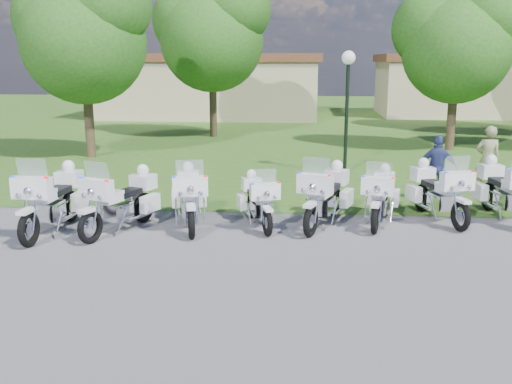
# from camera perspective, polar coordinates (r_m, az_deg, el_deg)

# --- Properties ---
(ground) EXTENTS (100.00, 100.00, 0.00)m
(ground) POSITION_cam_1_polar(r_m,az_deg,el_deg) (11.17, 3.45, -6.21)
(ground) COLOR #5C5C61
(ground) RESTS_ON ground
(grass_lawn) EXTENTS (100.00, 48.00, 0.01)m
(grass_lawn) POSITION_cam_1_polar(r_m,az_deg,el_deg) (37.73, 4.46, 7.38)
(grass_lawn) COLOR #2C561B
(grass_lawn) RESTS_ON ground
(motorcycle_0) EXTENTS (0.92, 2.63, 1.76)m
(motorcycle_0) POSITION_cam_1_polar(r_m,az_deg,el_deg) (13.19, -19.61, -0.62)
(motorcycle_0) COLOR black
(motorcycle_0) RESTS_ON ground
(motorcycle_1) EXTENTS (1.38, 2.35, 1.66)m
(motorcycle_1) POSITION_cam_1_polar(r_m,az_deg,el_deg) (12.83, -13.25, -0.76)
(motorcycle_1) COLOR black
(motorcycle_1) RESTS_ON ground
(motorcycle_2) EXTENTS (1.15, 2.42, 1.65)m
(motorcycle_2) POSITION_cam_1_polar(r_m,az_deg,el_deg) (12.96, -6.66, -0.39)
(motorcycle_2) COLOR black
(motorcycle_2) RESTS_ON ground
(motorcycle_3) EXTENTS (1.11, 2.05, 1.42)m
(motorcycle_3) POSITION_cam_1_polar(r_m,az_deg,el_deg) (12.93, 0.18, -0.76)
(motorcycle_3) COLOR black
(motorcycle_3) RESTS_ON ground
(motorcycle_4) EXTENTS (1.36, 2.40, 1.68)m
(motorcycle_4) POSITION_cam_1_polar(r_m,az_deg,el_deg) (13.03, 7.03, -0.26)
(motorcycle_4) COLOR black
(motorcycle_4) RESTS_ON ground
(motorcycle_5) EXTENTS (1.09, 2.27, 1.55)m
(motorcycle_5) POSITION_cam_1_polar(r_m,az_deg,el_deg) (13.43, 12.36, -0.31)
(motorcycle_5) COLOR black
(motorcycle_5) RESTS_ON ground
(motorcycle_6) EXTENTS (1.25, 2.38, 1.64)m
(motorcycle_6) POSITION_cam_1_polar(r_m,az_deg,el_deg) (14.07, 17.72, 0.12)
(motorcycle_6) COLOR black
(motorcycle_6) RESTS_ON ground
(motorcycle_7) EXTENTS (1.06, 2.55, 1.72)m
(motorcycle_7) POSITION_cam_1_polar(r_m,az_deg,el_deg) (14.66, 23.63, 0.27)
(motorcycle_7) COLOR black
(motorcycle_7) RESTS_ON ground
(lamp_post) EXTENTS (0.44, 0.44, 3.99)m
(lamp_post) POSITION_cam_1_polar(r_m,az_deg,el_deg) (18.88, 9.16, 10.87)
(lamp_post) COLOR black
(lamp_post) RESTS_ON ground
(tree_0) EXTENTS (5.44, 4.65, 7.26)m
(tree_0) POSITION_cam_1_polar(r_m,az_deg,el_deg) (23.00, -16.97, 15.27)
(tree_0) COLOR #38281C
(tree_0) RESTS_ON ground
(tree_1) EXTENTS (5.78, 4.94, 7.71)m
(tree_1) POSITION_cam_1_polar(r_m,az_deg,el_deg) (28.34, -4.52, 15.86)
(tree_1) COLOR #38281C
(tree_1) RESTS_ON ground
(tree_2) EXTENTS (5.15, 4.40, 6.87)m
(tree_2) POSITION_cam_1_polar(r_m,az_deg,el_deg) (25.21, 19.40, 14.27)
(tree_2) COLOR #38281C
(tree_2) RESTS_ON ground
(building_west) EXTENTS (14.56, 8.32, 4.10)m
(building_west) POSITION_cam_1_polar(r_m,az_deg,el_deg) (39.08, -4.46, 10.61)
(building_west) COLOR #BEB189
(building_west) RESTS_ON ground
(building_east) EXTENTS (11.44, 7.28, 4.10)m
(building_east) POSITION_cam_1_polar(r_m,az_deg,el_deg) (41.99, 19.97, 10.05)
(building_east) COLOR #BEB189
(building_east) RESTS_ON ground
(bystander_a) EXTENTS (0.69, 0.46, 1.88)m
(bystander_a) POSITION_cam_1_polar(r_m,az_deg,el_deg) (17.52, 22.15, 3.07)
(bystander_a) COLOR #88895D
(bystander_a) RESTS_ON ground
(bystander_c) EXTENTS (1.08, 0.58, 1.75)m
(bystander_c) POSITION_cam_1_polar(r_m,az_deg,el_deg) (15.89, 17.68, 2.25)
(bystander_c) COLOR navy
(bystander_c) RESTS_ON ground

